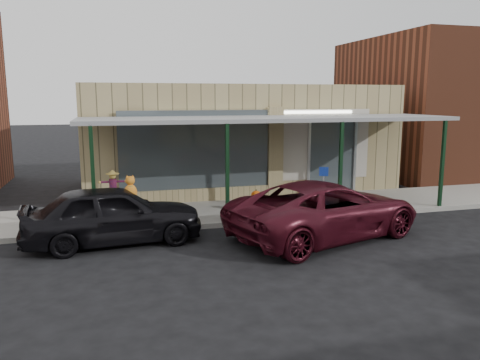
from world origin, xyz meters
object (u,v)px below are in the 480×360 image
object	(u,v)px
parked_sedan	(113,214)
car_maroon	(326,210)
barrel_pumpkin	(256,203)
handicap_sign	(323,182)
barrel_scarecrow	(114,200)

from	to	relation	value
parked_sedan	car_maroon	xyz separation A→B (m)	(5.49, -0.97, -0.00)
barrel_pumpkin	car_maroon	world-z (taller)	car_maroon
barrel_pumpkin	car_maroon	size ratio (longest dim) A/B	0.14
handicap_sign	car_maroon	distance (m)	2.56
barrel_scarecrow	parked_sedan	size ratio (longest dim) A/B	0.31
barrel_pumpkin	handicap_sign	bearing A→B (deg)	-11.45
car_maroon	barrel_pumpkin	bearing A→B (deg)	4.03
car_maroon	parked_sedan	bearing A→B (deg)	62.44
barrel_pumpkin	handicap_sign	distance (m)	2.26
parked_sedan	barrel_scarecrow	bearing A→B (deg)	-5.29
barrel_pumpkin	parked_sedan	xyz separation A→B (m)	(-4.40, -1.79, 0.37)
barrel_pumpkin	parked_sedan	bearing A→B (deg)	-157.89
barrel_pumpkin	handicap_sign	world-z (taller)	handicap_sign
handicap_sign	parked_sedan	size ratio (longest dim) A/B	0.30
barrel_scarecrow	handicap_sign	distance (m)	6.60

